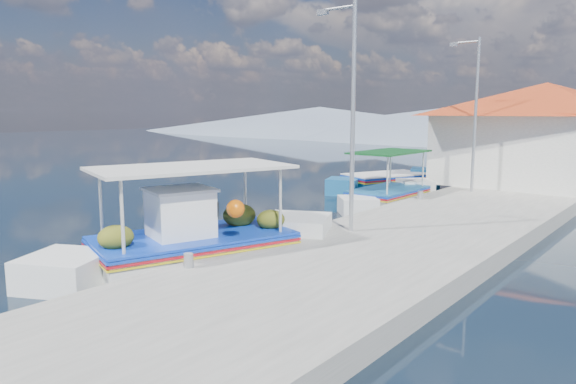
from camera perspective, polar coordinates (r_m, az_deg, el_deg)
The scene contains 9 objects.
ground at distance 16.15m, azimuth -11.23°, elevation -4.76°, with size 160.00×160.00×0.00m, color black.
quay at distance 17.53m, azimuth 17.36°, elevation -3.10°, with size 5.00×44.00×0.50m, color #A4A199.
bollards at distance 17.66m, azimuth 10.18°, elevation -1.43°, with size 0.20×17.20×0.30m.
main_caique at distance 13.15m, azimuth -9.89°, elevation -5.52°, with size 4.08×7.74×2.69m.
caique_green_canopy at distance 21.40m, azimuth 10.78°, elevation -0.47°, with size 1.98×6.38×2.38m.
caique_blue_hull at distance 25.37m, azimuth 10.40°, elevation 0.90°, with size 3.70×6.19×1.20m.
harbor_building at distance 25.73m, azimuth 25.71°, elevation 5.77°, with size 10.49×10.49×4.40m.
lamp_post_near at distance 14.22m, azimuth 6.66°, elevation 9.19°, with size 1.21×0.14×6.00m.
lamp_post_far at distance 22.35m, azimuth 19.23°, elevation 8.59°, with size 1.21×0.14×6.00m.
Camera 1 is at (12.11, -10.02, 3.73)m, focal length 33.25 mm.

